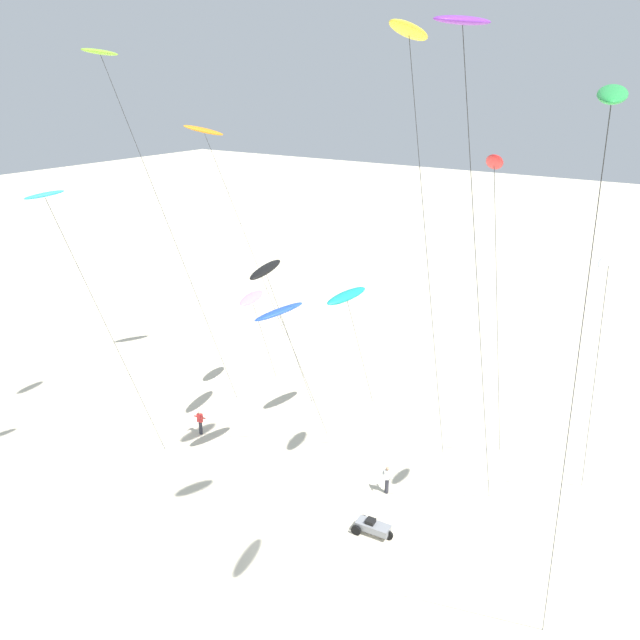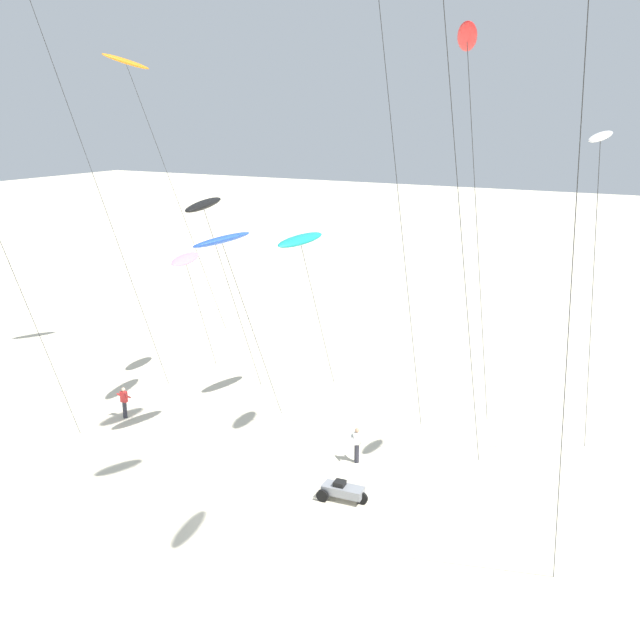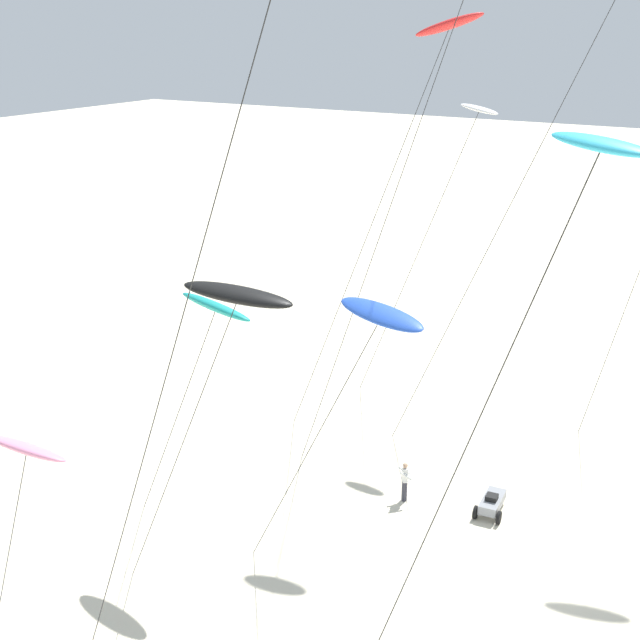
{
  "view_description": "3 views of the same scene",
  "coord_description": "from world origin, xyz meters",
  "px_view_note": "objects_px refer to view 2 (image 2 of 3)",
  "views": [
    {
      "loc": [
        13.64,
        -18.9,
        21.21
      ],
      "look_at": [
        -2.75,
        5.9,
        9.51
      ],
      "focal_mm": 34.56,
      "sensor_mm": 36.0,
      "label": 1
    },
    {
      "loc": [
        14.17,
        -20.87,
        15.29
      ],
      "look_at": [
        -1.54,
        8.15,
        5.89
      ],
      "focal_mm": 41.2,
      "sensor_mm": 36.0,
      "label": 2
    },
    {
      "loc": [
        -26.09,
        -5.63,
        18.26
      ],
      "look_at": [
        -2.81,
        7.96,
        8.64
      ],
      "focal_mm": 48.01,
      "sensor_mm": 36.0,
      "label": 3
    }
  ],
  "objects_px": {
    "kite_black": "(204,205)",
    "kite_flyer_nearest": "(357,444)",
    "kite_teal": "(300,240)",
    "kite_pink": "(185,260)",
    "kite_red": "(467,41)",
    "kite_white": "(600,144)",
    "kite_blue": "(222,240)",
    "kite_flyer_middle": "(124,402)",
    "beach_buggy": "(342,490)",
    "kite_orange": "(127,65)"
  },
  "relations": [
    {
      "from": "kite_flyer_nearest",
      "to": "kite_teal",
      "type": "bearing_deg",
      "value": 139.71
    },
    {
      "from": "kite_orange",
      "to": "kite_red",
      "type": "bearing_deg",
      "value": -13.77
    },
    {
      "from": "kite_red",
      "to": "kite_white",
      "type": "relative_size",
      "value": 1.26
    },
    {
      "from": "kite_red",
      "to": "kite_flyer_nearest",
      "type": "relative_size",
      "value": 11.13
    },
    {
      "from": "kite_orange",
      "to": "kite_pink",
      "type": "xyz_separation_m",
      "value": [
        3.98,
        -0.67,
        -10.65
      ]
    },
    {
      "from": "kite_black",
      "to": "kite_teal",
      "type": "bearing_deg",
      "value": 44.99
    },
    {
      "from": "kite_flyer_middle",
      "to": "kite_black",
      "type": "bearing_deg",
      "value": 34.11
    },
    {
      "from": "kite_flyer_middle",
      "to": "kite_flyer_nearest",
      "type": "bearing_deg",
      "value": 5.41
    },
    {
      "from": "kite_flyer_middle",
      "to": "kite_teal",
      "type": "bearing_deg",
      "value": 39.76
    },
    {
      "from": "kite_pink",
      "to": "beach_buggy",
      "type": "distance_m",
      "value": 18.08
    },
    {
      "from": "kite_black",
      "to": "kite_flyer_nearest",
      "type": "xyz_separation_m",
      "value": [
        9.0,
        -1.31,
        -10.02
      ]
    },
    {
      "from": "kite_blue",
      "to": "kite_flyer_middle",
      "type": "xyz_separation_m",
      "value": [
        -6.86,
        0.4,
        -9.0
      ]
    },
    {
      "from": "kite_flyer_middle",
      "to": "beach_buggy",
      "type": "height_order",
      "value": "kite_flyer_middle"
    },
    {
      "from": "kite_flyer_nearest",
      "to": "kite_white",
      "type": "bearing_deg",
      "value": 7.53
    },
    {
      "from": "kite_teal",
      "to": "kite_red",
      "type": "bearing_deg",
      "value": -22.95
    },
    {
      "from": "kite_blue",
      "to": "kite_flyer_nearest",
      "type": "height_order",
      "value": "kite_blue"
    },
    {
      "from": "kite_red",
      "to": "kite_orange",
      "type": "bearing_deg",
      "value": 166.23
    },
    {
      "from": "kite_pink",
      "to": "kite_flyer_middle",
      "type": "height_order",
      "value": "kite_pink"
    },
    {
      "from": "kite_red",
      "to": "kite_black",
      "type": "bearing_deg",
      "value": 177.3
    },
    {
      "from": "kite_black",
      "to": "beach_buggy",
      "type": "xyz_separation_m",
      "value": [
        9.93,
        -4.62,
        -10.49
      ]
    },
    {
      "from": "kite_orange",
      "to": "kite_black",
      "type": "distance_m",
      "value": 11.86
    },
    {
      "from": "beach_buggy",
      "to": "kite_white",
      "type": "bearing_deg",
      "value": 29.35
    },
    {
      "from": "kite_white",
      "to": "kite_teal",
      "type": "height_order",
      "value": "kite_white"
    },
    {
      "from": "kite_flyer_middle",
      "to": "kite_pink",
      "type": "bearing_deg",
      "value": 96.96
    },
    {
      "from": "kite_white",
      "to": "kite_pink",
      "type": "relative_size",
      "value": 1.94
    },
    {
      "from": "kite_white",
      "to": "kite_red",
      "type": "bearing_deg",
      "value": -174.5
    },
    {
      "from": "kite_white",
      "to": "kite_pink",
      "type": "distance_m",
      "value": 23.84
    },
    {
      "from": "kite_flyer_nearest",
      "to": "beach_buggy",
      "type": "xyz_separation_m",
      "value": [
        0.92,
        -3.31,
        -0.46
      ]
    },
    {
      "from": "kite_teal",
      "to": "kite_white",
      "type": "bearing_deg",
      "value": -13.8
    },
    {
      "from": "kite_black",
      "to": "kite_flyer_nearest",
      "type": "relative_size",
      "value": 6.77
    },
    {
      "from": "kite_red",
      "to": "kite_teal",
      "type": "xyz_separation_m",
      "value": [
        -9.52,
        4.03,
        -8.81
      ]
    },
    {
      "from": "kite_black",
      "to": "beach_buggy",
      "type": "relative_size",
      "value": 5.41
    },
    {
      "from": "kite_orange",
      "to": "kite_flyer_middle",
      "type": "height_order",
      "value": "kite_orange"
    },
    {
      "from": "beach_buggy",
      "to": "kite_blue",
      "type": "bearing_deg",
      "value": 165.89
    },
    {
      "from": "kite_red",
      "to": "kite_orange",
      "type": "xyz_separation_m",
      "value": [
        -21.42,
        5.25,
        -0.0
      ]
    },
    {
      "from": "beach_buggy",
      "to": "kite_flyer_nearest",
      "type": "bearing_deg",
      "value": 105.6
    },
    {
      "from": "kite_blue",
      "to": "kite_flyer_nearest",
      "type": "bearing_deg",
      "value": 15.31
    },
    {
      "from": "kite_black",
      "to": "kite_orange",
      "type": "bearing_deg",
      "value": 151.31
    },
    {
      "from": "kite_blue",
      "to": "kite_white",
      "type": "bearing_deg",
      "value": 10.67
    },
    {
      "from": "kite_teal",
      "to": "kite_blue",
      "type": "relative_size",
      "value": 0.91
    },
    {
      "from": "kite_orange",
      "to": "kite_blue",
      "type": "bearing_deg",
      "value": -33.0
    },
    {
      "from": "kite_orange",
      "to": "beach_buggy",
      "type": "distance_m",
      "value": 26.93
    },
    {
      "from": "kite_orange",
      "to": "kite_white",
      "type": "bearing_deg",
      "value": -10.25
    },
    {
      "from": "kite_red",
      "to": "kite_black",
      "type": "distance_m",
      "value": 14.67
    },
    {
      "from": "kite_black",
      "to": "kite_pink",
      "type": "xyz_separation_m",
      "value": [
        -4.5,
        3.97,
        -3.78
      ]
    },
    {
      "from": "kite_blue",
      "to": "beach_buggy",
      "type": "height_order",
      "value": "kite_blue"
    },
    {
      "from": "kite_blue",
      "to": "kite_flyer_nearest",
      "type": "relative_size",
      "value": 6.18
    },
    {
      "from": "kite_white",
      "to": "kite_flyer_middle",
      "type": "height_order",
      "value": "kite_white"
    },
    {
      "from": "kite_teal",
      "to": "kite_blue",
      "type": "distance_m",
      "value": 6.41
    },
    {
      "from": "kite_orange",
      "to": "kite_flyer_nearest",
      "type": "xyz_separation_m",
      "value": [
        17.48,
        -5.95,
        -16.89
      ]
    }
  ]
}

